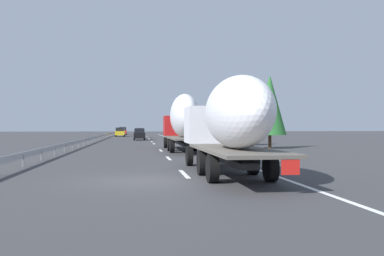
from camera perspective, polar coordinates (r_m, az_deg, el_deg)
The scene contains 26 objects.
ground_plane at distance 55.90m, azimuth -7.32°, elevation -1.93°, with size 260.00×260.00×0.00m, color #38383A.
lane_stripe_0 at distance 18.09m, azimuth -1.07°, elevation -6.32°, with size 3.20×0.20×0.01m, color white.
lane_stripe_1 at distance 27.02m, azimuth -3.23°, elevation -4.17°, with size 3.20×0.20×0.01m, color white.
lane_stripe_2 at distance 36.07m, azimuth -4.32°, elevation -3.08°, with size 3.20×0.20×0.01m, color white.
lane_stripe_3 at distance 50.51m, azimuth -5.25°, elevation -2.15°, with size 3.20×0.20×0.01m, color white.
lane_stripe_4 at distance 57.63m, azimuth -5.53°, elevation -1.87°, with size 3.20×0.20×0.01m, color white.
lane_stripe_5 at distance 68.73m, azimuth -5.86°, elevation -1.54°, with size 3.20×0.20×0.01m, color white.
lane_stripe_6 at distance 72.86m, azimuth -5.95°, elevation -1.44°, with size 3.20×0.20×0.01m, color white.
lane_stripe_7 at distance 76.49m, azimuth -6.03°, elevation -1.37°, with size 3.20×0.20×0.01m, color white.
lane_stripe_8 at distance 87.23m, azimuth -6.22°, elevation -1.18°, with size 3.20×0.20×0.01m, color white.
lane_stripe_9 at distance 112.19m, azimuth -6.51°, elevation -0.88°, with size 3.20×0.20×0.01m, color white.
edge_line_right at distance 61.16m, azimuth -2.17°, elevation -1.75°, with size 110.00×0.20×0.01m, color white.
truck_lead at distance 35.09m, azimuth -1.29°, elevation 1.17°, with size 14.25×2.55×4.73m.
truck_trailing at distance 17.45m, azimuth 5.12°, elevation 1.08°, with size 12.18×2.55×4.00m.
car_red_compact at distance 106.99m, azimuth -9.46°, elevation -0.40°, with size 4.70×1.87×1.99m.
car_white_van at distance 74.77m, azimuth -7.25°, elevation -0.70°, with size 4.52×1.73×1.83m.
car_yellow_coupe at distance 88.12m, azimuth -9.84°, elevation -0.55°, with size 4.76×1.91×1.90m.
car_black_suv at distance 64.50m, azimuth -7.23°, elevation -0.85°, with size 4.58×1.75×1.77m.
road_sign at distance 49.97m, azimuth 0.42°, elevation 0.44°, with size 0.10×0.90×3.31m.
tree_0 at distance 75.64m, azimuth 2.46°, elevation 1.56°, with size 3.34×3.34×6.37m.
tree_1 at distance 46.59m, azimuth 6.72°, elevation 2.17°, with size 3.21×3.21×5.57m.
tree_2 at distance 88.36m, azimuth 1.30°, elevation 1.23°, with size 2.82×2.82×6.16m.
tree_3 at distance 40.27m, azimuth 10.64°, elevation 3.14°, with size 3.12×3.12×7.02m.
tree_4 at distance 92.32m, azimuth 0.97°, elevation 1.32°, with size 3.30×3.30×6.26m.
tree_5 at distance 96.92m, azimuth -0.90°, elevation 1.65°, with size 2.95×2.95×7.23m.
guardrail_median at distance 59.16m, azimuth -13.15°, elevation -1.26°, with size 94.00×0.10×0.76m.
Camera 1 is at (-15.86, 0.23, 2.05)m, focal length 38.87 mm.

